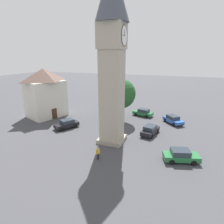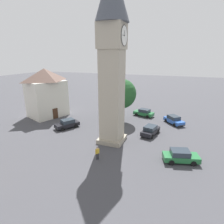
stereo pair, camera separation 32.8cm
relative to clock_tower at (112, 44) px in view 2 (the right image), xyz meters
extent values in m
plane|color=#424247|center=(0.00, 0.00, -13.49)|extent=(200.00, 200.00, 0.00)
cube|color=gray|center=(0.00, 0.00, -13.19)|extent=(3.55, 3.55, 0.60)
cube|color=#ADA38E|center=(0.00, 0.00, -6.74)|extent=(2.84, 2.84, 12.29)
cube|color=#ADA38E|center=(0.00, 0.00, 0.96)|extent=(3.18, 3.18, 3.13)
cylinder|color=white|center=(0.00, 1.62, 0.96)|extent=(2.39, 0.04, 2.39)
torus|color=black|center=(0.00, 1.63, 0.96)|extent=(2.45, 0.06, 2.45)
cube|color=black|center=(0.00, 1.66, 1.23)|extent=(0.05, 0.02, 0.67)
cube|color=black|center=(0.36, 1.66, 0.96)|extent=(0.91, 0.02, 0.04)
cylinder|color=white|center=(0.00, -1.62, 0.96)|extent=(2.39, 0.04, 2.39)
torus|color=black|center=(0.00, -1.63, 0.96)|extent=(2.45, 0.06, 2.45)
cube|color=black|center=(-1.98, -9.19, -12.90)|extent=(4.40, 3.55, 0.64)
cube|color=#28333D|center=(-2.10, -9.11, -12.28)|extent=(2.60, 2.41, 0.64)
cylinder|color=black|center=(-0.51, -9.12, -13.17)|extent=(0.66, 0.51, 0.64)
cylinder|color=black|center=(-1.32, -10.50, -13.17)|extent=(0.66, 0.51, 0.64)
cylinder|color=black|center=(-2.63, -7.87, -13.17)|extent=(0.66, 0.51, 0.64)
cylinder|color=black|center=(-3.44, -9.25, -13.17)|extent=(0.66, 0.51, 0.64)
cube|color=black|center=(-0.24, -10.21, -13.12)|extent=(0.95, 1.50, 0.16)
cube|color=#2D5BB7|center=(-10.83, 8.10, -12.90)|extent=(4.19, 4.00, 0.64)
cube|color=#28333D|center=(-10.94, 8.00, -12.28)|extent=(2.61, 2.56, 0.64)
cylinder|color=black|center=(-10.45, 9.51, -13.17)|extent=(0.62, 0.59, 0.64)
cylinder|color=black|center=(-9.38, 8.32, -13.17)|extent=(0.62, 0.59, 0.64)
cylinder|color=black|center=(-12.28, 7.87, -13.17)|extent=(0.62, 0.59, 0.64)
cylinder|color=black|center=(-11.21, 6.68, -13.17)|extent=(0.62, 0.59, 0.64)
cube|color=black|center=(-9.32, 9.44, -13.12)|extent=(1.20, 1.32, 0.16)
cube|color=#236B38|center=(-13.39, 1.91, -12.90)|extent=(2.64, 4.39, 0.64)
cube|color=#28333D|center=(-13.36, 2.06, -12.28)|extent=(2.02, 2.41, 0.64)
cylinder|color=black|center=(-12.91, 0.52, -13.17)|extent=(0.37, 0.67, 0.64)
cylinder|color=black|center=(-14.47, 0.91, -13.17)|extent=(0.37, 0.67, 0.64)
cylinder|color=black|center=(-12.32, 2.91, -13.17)|extent=(0.37, 0.67, 0.64)
cylinder|color=black|center=(-13.87, 3.30, -13.17)|extent=(0.37, 0.67, 0.64)
cube|color=black|center=(-13.88, -0.05, -13.12)|extent=(1.65, 0.52, 0.16)
cube|color=black|center=(-4.36, 4.90, -12.90)|extent=(4.38, 2.58, 0.64)
cube|color=#28333D|center=(-4.21, 4.87, -12.28)|extent=(2.40, 1.99, 0.64)
cylinder|color=black|center=(-5.74, 4.40, -13.17)|extent=(0.67, 0.36, 0.64)
cylinder|color=black|center=(-5.38, 5.96, -13.17)|extent=(0.67, 0.36, 0.64)
cylinder|color=black|center=(-3.34, 3.85, -13.17)|extent=(0.67, 0.36, 0.64)
cylinder|color=black|center=(-2.98, 5.40, -13.17)|extent=(0.67, 0.36, 0.64)
cube|color=black|center=(-6.33, 5.36, -13.12)|extent=(0.49, 1.65, 0.16)
cube|color=#236B38|center=(2.27, 9.63, -12.90)|extent=(2.79, 4.41, 0.64)
cube|color=#28333D|center=(2.31, 9.48, -12.28)|extent=(2.09, 2.46, 0.64)
cylinder|color=black|center=(1.15, 10.58, -13.17)|extent=(0.39, 0.68, 0.64)
cylinder|color=black|center=(2.68, 11.03, -13.17)|extent=(0.39, 0.68, 0.64)
cylinder|color=black|center=(1.85, 8.22, -13.17)|extent=(0.39, 0.68, 0.64)
cylinder|color=black|center=(3.38, 8.67, -13.17)|extent=(0.39, 0.68, 0.64)
cube|color=black|center=(1.69, 11.56, -13.12)|extent=(1.63, 0.59, 0.16)
cylinder|color=black|center=(5.30, 0.25, -13.08)|extent=(0.13, 0.13, 0.82)
cylinder|color=black|center=(5.45, 0.15, -13.08)|extent=(0.13, 0.13, 0.82)
cube|color=gold|center=(5.37, 0.20, -12.37)|extent=(0.42, 0.38, 0.60)
cylinder|color=gold|center=(5.18, 0.33, -12.42)|extent=(0.09, 0.09, 0.60)
cylinder|color=gold|center=(5.57, 0.07, -12.42)|extent=(0.09, 0.09, 0.60)
sphere|color=beige|center=(5.37, 0.20, -11.92)|extent=(0.22, 0.22, 0.22)
sphere|color=black|center=(5.37, 0.19, -11.90)|extent=(0.20, 0.20, 0.20)
cylinder|color=brown|center=(-8.48, -1.45, -11.74)|extent=(0.44, 0.44, 3.50)
sphere|color=#1E4C23|center=(-8.48, -1.45, -8.07)|extent=(5.48, 5.48, 5.48)
cube|color=silver|center=(-6.36, -16.85, -9.83)|extent=(8.37, 7.54, 7.31)
pyramid|color=brown|center=(-6.36, -16.85, -4.95)|extent=(8.78, 7.92, 2.46)
cube|color=#422819|center=(-5.39, -14.27, -12.44)|extent=(1.06, 0.46, 2.10)
camera|label=1|loc=(23.11, 8.63, -1.43)|focal=29.29mm
camera|label=2|loc=(22.99, 8.94, -1.43)|focal=29.29mm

